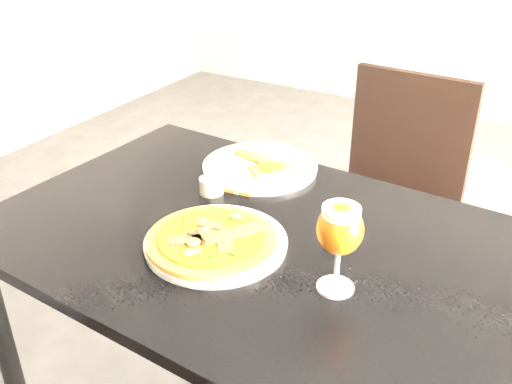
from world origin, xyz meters
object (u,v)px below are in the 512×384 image
Objects in this scene: chair_far at (389,203)px; beer_glass at (340,230)px; dining_table at (253,265)px; pizza at (212,238)px.

chair_far is 4.97× the size of beer_glass.
pizza is (-0.04, -0.10, 0.12)m from dining_table.
pizza is at bearing -96.53° from chair_far.
chair_far reaches higher than dining_table.
pizza reaches higher than dining_table.
dining_table is 1.35× the size of chair_far.
dining_table is 0.34m from beer_glass.
dining_table is 6.72× the size of beer_glass.
pizza is 1.52× the size of beer_glass.
beer_glass reaches higher than dining_table.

